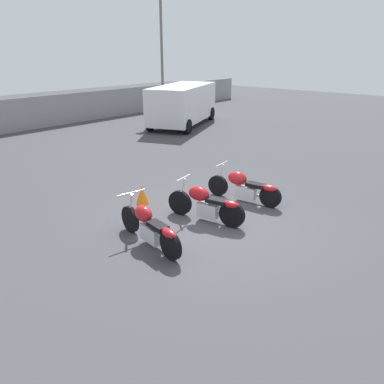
% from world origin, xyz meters
% --- Properties ---
extents(ground_plane, '(60.00, 60.00, 0.00)m').
position_xyz_m(ground_plane, '(0.00, 0.00, 0.00)').
color(ground_plane, '#424247').
extents(light_pole_left, '(0.70, 0.35, 7.90)m').
position_xyz_m(light_pole_left, '(11.16, 12.67, 4.64)').
color(light_pole_left, slate).
rests_on(light_pole_left, ground_plane).
extents(motorcycle_slot_0, '(0.72, 2.09, 0.97)m').
position_xyz_m(motorcycle_slot_0, '(-1.60, 0.29, 0.42)').
color(motorcycle_slot_0, black).
rests_on(motorcycle_slot_0, ground_plane).
extents(motorcycle_slot_1, '(0.65, 1.98, 0.98)m').
position_xyz_m(motorcycle_slot_1, '(0.07, 0.15, 0.43)').
color(motorcycle_slot_1, black).
rests_on(motorcycle_slot_1, ground_plane).
extents(motorcycle_slot_2, '(0.61, 2.10, 0.94)m').
position_xyz_m(motorcycle_slot_2, '(1.67, 0.16, 0.41)').
color(motorcycle_slot_2, black).
rests_on(motorcycle_slot_2, ground_plane).
extents(parked_van, '(5.68, 3.90, 2.06)m').
position_xyz_m(parked_van, '(8.61, 8.62, 1.15)').
color(parked_van, white).
rests_on(parked_van, ground_plane).
extents(traffic_cone_near, '(0.34, 0.34, 0.51)m').
position_xyz_m(traffic_cone_near, '(-0.19, 2.09, 0.25)').
color(traffic_cone_near, orange).
rests_on(traffic_cone_near, ground_plane).
extents(traffic_cone_far, '(0.28, 0.28, 0.38)m').
position_xyz_m(traffic_cone_far, '(0.35, 1.43, 0.19)').
color(traffic_cone_far, orange).
rests_on(traffic_cone_far, ground_plane).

